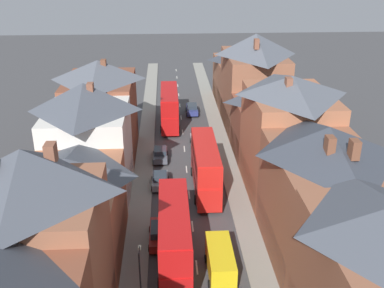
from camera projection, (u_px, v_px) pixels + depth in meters
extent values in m
cube|color=gray|center=(144.00, 163.00, 55.00)|extent=(2.20, 104.00, 0.14)
cube|color=gray|center=(227.00, 161.00, 55.55)|extent=(2.20, 104.00, 0.14)
cube|color=silver|center=(197.00, 267.00, 36.99)|extent=(0.14, 1.80, 0.01)
cube|color=silver|center=(192.00, 226.00, 42.48)|extent=(0.14, 1.80, 0.01)
cube|color=silver|center=(189.00, 195.00, 47.98)|extent=(0.14, 1.80, 0.01)
cube|color=silver|center=(187.00, 169.00, 53.47)|extent=(0.14, 1.80, 0.01)
cube|color=silver|center=(184.00, 149.00, 58.97)|extent=(0.14, 1.80, 0.01)
cube|color=silver|center=(183.00, 132.00, 64.46)|extent=(0.14, 1.80, 0.01)
cube|color=silver|center=(181.00, 118.00, 69.95)|extent=(0.14, 1.80, 0.01)
cube|color=silver|center=(180.00, 105.00, 75.45)|extent=(0.14, 1.80, 0.01)
cube|color=silver|center=(179.00, 95.00, 80.94)|extent=(0.14, 1.80, 0.01)
cube|color=silver|center=(178.00, 85.00, 86.44)|extent=(0.14, 1.80, 0.01)
cube|color=silver|center=(177.00, 77.00, 91.93)|extent=(0.14, 1.80, 0.01)
cube|color=silver|center=(176.00, 70.00, 97.43)|extent=(0.14, 1.80, 0.01)
cube|color=brown|center=(40.00, 274.00, 27.66)|extent=(8.00, 7.75, 11.37)
pyramid|color=#474C56|center=(23.00, 172.00, 24.85)|extent=(8.00, 7.75, 2.77)
cube|color=brown|center=(51.00, 153.00, 25.76)|extent=(0.60, 0.90, 1.16)
cube|color=#A36042|center=(72.00, 218.00, 37.13)|extent=(8.00, 11.19, 7.36)
cube|color=black|center=(122.00, 237.00, 38.17)|extent=(0.12, 10.30, 3.20)
pyramid|color=#474C56|center=(66.00, 169.00, 35.32)|extent=(8.00, 11.19, 1.73)
cube|color=#99664C|center=(56.00, 169.00, 33.89)|extent=(0.60, 0.90, 1.18)
cube|color=#99664C|center=(57.00, 175.00, 32.67)|extent=(0.60, 0.90, 1.55)
cube|color=silver|center=(90.00, 154.00, 46.16)|extent=(8.00, 9.44, 9.48)
cube|color=navy|center=(130.00, 180.00, 47.62)|extent=(0.12, 8.69, 3.20)
pyramid|color=#474C56|center=(84.00, 97.00, 43.71)|extent=(8.00, 9.44, 2.80)
cube|color=brown|center=(91.00, 90.00, 43.26)|extent=(0.60, 0.90, 1.44)
cube|color=brown|center=(102.00, 118.00, 55.43)|extent=(8.00, 11.00, 9.92)
cube|color=navy|center=(135.00, 142.00, 56.98)|extent=(0.12, 10.12, 3.20)
pyramid|color=#565B66|center=(98.00, 70.00, 53.01)|extent=(8.00, 11.00, 2.24)
cube|color=brown|center=(104.00, 65.00, 52.56)|extent=(0.60, 0.90, 1.25)
cube|color=brown|center=(320.00, 206.00, 36.82)|extent=(8.00, 11.43, 9.45)
cube|color=navy|center=(270.00, 239.00, 37.85)|extent=(0.12, 10.52, 3.20)
pyramid|color=#383D47|center=(328.00, 141.00, 34.48)|extent=(8.00, 11.43, 2.26)
cube|color=brown|center=(354.00, 149.00, 31.28)|extent=(0.60, 0.90, 1.39)
cube|color=brown|center=(330.00, 145.00, 32.13)|extent=(0.60, 0.90, 1.28)
cube|color=#A36042|center=(286.00, 144.00, 46.72)|extent=(8.00, 10.85, 10.92)
cube|color=#1E5133|center=(247.00, 178.00, 48.05)|extent=(0.12, 9.98, 3.20)
pyramid|color=#565B66|center=(292.00, 85.00, 44.19)|extent=(8.00, 10.85, 1.81)
cube|color=brown|center=(289.00, 83.00, 42.85)|extent=(0.60, 0.90, 1.06)
cube|color=brown|center=(267.00, 129.00, 55.93)|extent=(8.00, 7.58, 7.07)
cube|color=olive|center=(235.00, 144.00, 56.49)|extent=(0.12, 6.97, 3.20)
pyramid|color=#383D47|center=(269.00, 93.00, 54.06)|extent=(8.00, 7.58, 2.32)
cube|color=#99664C|center=(272.00, 87.00, 54.25)|extent=(0.60, 0.90, 1.20)
cube|color=#99664C|center=(266.00, 91.00, 53.04)|extent=(0.60, 0.90, 0.97)
cube|color=brown|center=(253.00, 92.00, 64.13)|extent=(8.00, 11.97, 10.79)
cube|color=olive|center=(225.00, 117.00, 65.43)|extent=(0.12, 11.01, 3.20)
pyramid|color=#565B66|center=(256.00, 44.00, 61.43)|extent=(8.00, 11.97, 2.80)
cube|color=brown|center=(257.00, 44.00, 58.07)|extent=(0.60, 0.90, 1.30)
cube|color=brown|center=(240.00, 81.00, 75.48)|extent=(8.00, 11.34, 7.38)
cube|color=olive|center=(216.00, 94.00, 76.11)|extent=(0.12, 10.44, 3.20)
pyramid|color=#383D47|center=(241.00, 53.00, 73.60)|extent=(8.00, 11.34, 2.09)
cube|color=brown|center=(241.00, 48.00, 74.47)|extent=(0.60, 0.90, 1.11)
cube|color=brown|center=(241.00, 49.00, 74.30)|extent=(0.60, 0.90, 1.06)
cube|color=red|center=(205.00, 176.00, 48.36)|extent=(2.44, 10.80, 2.50)
cube|color=red|center=(206.00, 156.00, 47.40)|extent=(2.44, 10.58, 2.30)
cube|color=red|center=(206.00, 145.00, 46.92)|extent=(2.39, 10.37, 0.10)
cube|color=#28333D|center=(201.00, 154.00, 53.17)|extent=(2.20, 0.10, 1.20)
cube|color=#28333D|center=(202.00, 136.00, 52.26)|extent=(2.20, 0.10, 1.10)
cube|color=#28333D|center=(194.00, 174.00, 48.19)|extent=(0.06, 9.18, 0.90)
cube|color=#28333D|center=(194.00, 155.00, 47.30)|extent=(0.06, 9.18, 0.90)
cube|color=yellow|center=(202.00, 129.00, 51.94)|extent=(1.34, 0.08, 0.32)
cylinder|color=black|center=(192.00, 172.00, 51.81)|extent=(0.30, 1.00, 1.00)
cylinder|color=black|center=(213.00, 171.00, 51.94)|extent=(0.30, 1.00, 1.00)
cylinder|color=black|center=(196.00, 200.00, 46.03)|extent=(0.30, 1.00, 1.00)
cylinder|color=black|center=(219.00, 199.00, 46.16)|extent=(0.30, 1.00, 1.00)
cube|color=red|center=(170.00, 114.00, 66.39)|extent=(2.44, 10.80, 2.50)
cube|color=red|center=(169.00, 99.00, 65.43)|extent=(2.44, 10.58, 2.30)
cube|color=red|center=(169.00, 91.00, 64.95)|extent=(2.39, 10.37, 0.10)
cube|color=#28333D|center=(169.00, 102.00, 71.21)|extent=(2.20, 0.10, 1.20)
cube|color=#28333D|center=(169.00, 88.00, 70.29)|extent=(2.20, 0.10, 1.10)
cube|color=#28333D|center=(161.00, 113.00, 66.22)|extent=(0.06, 9.18, 0.90)
cube|color=#28333D|center=(161.00, 98.00, 65.33)|extent=(0.06, 9.18, 0.90)
cube|color=yellow|center=(169.00, 83.00, 69.97)|extent=(1.34, 0.08, 0.32)
cylinder|color=black|center=(162.00, 114.00, 69.85)|extent=(0.30, 1.00, 1.00)
cylinder|color=black|center=(177.00, 114.00, 69.98)|extent=(0.30, 1.00, 1.00)
cylinder|color=black|center=(161.00, 129.00, 64.06)|extent=(0.30, 1.00, 1.00)
cylinder|color=black|center=(179.00, 129.00, 64.19)|extent=(0.30, 1.00, 1.00)
cube|color=red|center=(175.00, 248.00, 36.73)|extent=(2.44, 10.80, 2.50)
cube|color=red|center=(174.00, 223.00, 35.78)|extent=(2.44, 10.58, 2.30)
cube|color=red|center=(174.00, 210.00, 35.30)|extent=(2.39, 10.37, 0.10)
cube|color=#28333D|center=(173.00, 211.00, 41.55)|extent=(2.20, 0.10, 1.20)
cube|color=#28333D|center=(173.00, 189.00, 40.64)|extent=(2.20, 0.10, 1.10)
cube|color=#28333D|center=(160.00, 246.00, 36.57)|extent=(0.06, 9.18, 0.90)
cube|color=#28333D|center=(159.00, 222.00, 35.67)|extent=(0.06, 9.18, 0.90)
cube|color=yellow|center=(173.00, 181.00, 40.32)|extent=(1.34, 0.08, 0.32)
cylinder|color=black|center=(160.00, 236.00, 40.19)|extent=(0.30, 1.00, 1.00)
cylinder|color=black|center=(187.00, 235.00, 40.32)|extent=(0.30, 1.00, 1.00)
cylinder|color=black|center=(160.00, 284.00, 34.41)|extent=(0.30, 1.00, 1.00)
cylinder|color=black|center=(191.00, 283.00, 34.54)|extent=(0.30, 1.00, 1.00)
cube|color=maroon|center=(159.00, 235.00, 40.03)|extent=(1.70, 4.56, 0.78)
cube|color=#28333D|center=(159.00, 230.00, 39.54)|extent=(1.46, 2.28, 0.60)
cylinder|color=black|center=(150.00, 230.00, 41.43)|extent=(0.20, 0.62, 0.62)
cylinder|color=black|center=(169.00, 229.00, 41.52)|extent=(0.20, 0.62, 0.62)
cylinder|color=black|center=(149.00, 248.00, 38.85)|extent=(0.20, 0.62, 0.62)
cylinder|color=black|center=(169.00, 248.00, 38.94)|extent=(0.20, 0.62, 0.62)
cube|color=#4C515B|center=(160.00, 155.00, 55.64)|extent=(1.70, 4.06, 0.71)
cube|color=#28333D|center=(160.00, 151.00, 55.19)|extent=(1.46, 2.03, 0.60)
cylinder|color=black|center=(154.00, 154.00, 56.89)|extent=(0.20, 0.62, 0.62)
cylinder|color=black|center=(167.00, 153.00, 56.98)|extent=(0.20, 0.62, 0.62)
cylinder|color=black|center=(154.00, 162.00, 54.58)|extent=(0.20, 0.62, 0.62)
cylinder|color=black|center=(167.00, 162.00, 54.67)|extent=(0.20, 0.62, 0.62)
cube|color=navy|center=(192.00, 110.00, 71.30)|extent=(1.70, 4.28, 0.74)
cube|color=#28333D|center=(192.00, 106.00, 70.84)|extent=(1.46, 2.14, 0.60)
cylinder|color=black|center=(186.00, 109.00, 72.62)|extent=(0.20, 0.62, 0.62)
cylinder|color=black|center=(197.00, 109.00, 72.71)|extent=(0.20, 0.62, 0.62)
cylinder|color=black|center=(187.00, 115.00, 70.18)|extent=(0.20, 0.62, 0.62)
cylinder|color=black|center=(198.00, 115.00, 70.27)|extent=(0.20, 0.62, 0.62)
cube|color=gray|center=(160.00, 181.00, 49.43)|extent=(1.70, 3.82, 0.71)
cube|color=#28333D|center=(160.00, 176.00, 48.99)|extent=(1.46, 1.91, 0.60)
cylinder|color=black|center=(153.00, 179.00, 50.61)|extent=(0.20, 0.62, 0.62)
cylinder|color=black|center=(168.00, 178.00, 50.70)|extent=(0.20, 0.62, 0.62)
cylinder|color=black|center=(152.00, 189.00, 48.44)|extent=(0.20, 0.62, 0.62)
cylinder|color=black|center=(168.00, 189.00, 48.53)|extent=(0.20, 0.62, 0.62)
cube|color=silver|center=(198.00, 142.00, 59.47)|extent=(1.70, 4.16, 0.76)
cube|color=#28333D|center=(198.00, 137.00, 59.01)|extent=(1.46, 2.08, 0.60)
cylinder|color=black|center=(191.00, 141.00, 60.76)|extent=(0.20, 0.62, 0.62)
cylinder|color=black|center=(203.00, 140.00, 60.85)|extent=(0.20, 0.62, 0.62)
cylinder|color=black|center=(192.00, 148.00, 58.40)|extent=(0.20, 0.62, 0.62)
cylinder|color=black|center=(205.00, 148.00, 58.49)|extent=(0.20, 0.62, 0.62)
cube|color=yellow|center=(220.00, 261.00, 35.65)|extent=(1.96, 5.20, 2.10)
cube|color=#28333D|center=(217.00, 239.00, 37.86)|extent=(1.76, 0.10, 0.90)
cylinder|color=black|center=(206.00, 259.00, 37.42)|extent=(0.24, 0.72, 0.72)
cylinder|color=black|center=(229.00, 258.00, 37.53)|extent=(0.24, 0.72, 0.72)
cylinder|color=black|center=(210.00, 285.00, 34.56)|extent=(0.24, 0.72, 0.72)
cylinder|color=black|center=(235.00, 284.00, 34.67)|extent=(0.24, 0.72, 0.72)
cylinder|color=black|center=(141.00, 286.00, 30.92)|extent=(0.12, 0.12, 5.50)
cylinder|color=black|center=(139.00, 251.00, 30.28)|extent=(0.08, 0.90, 0.08)
cube|color=beige|center=(140.00, 248.00, 30.72)|extent=(0.20, 0.32, 0.20)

